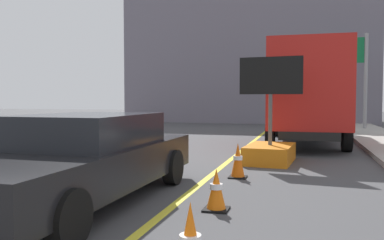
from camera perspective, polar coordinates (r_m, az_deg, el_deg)
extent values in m
cube|color=orange|center=(10.50, 11.05, -4.73)|extent=(1.25, 1.89, 0.45)
cylinder|color=#4C4C4C|center=(10.42, 11.09, 0.05)|extent=(0.10, 0.10, 1.30)
cube|color=black|center=(10.42, 11.15, 6.24)|extent=(1.60, 0.22, 0.95)
sphere|color=yellow|center=(10.39, 14.21, 6.21)|extent=(0.09, 0.09, 0.09)
sphere|color=yellow|center=(10.43, 12.56, 6.22)|extent=(0.09, 0.09, 0.09)
sphere|color=yellow|center=(10.48, 10.93, 6.22)|extent=(0.09, 0.09, 0.09)
sphere|color=yellow|center=(10.53, 9.31, 6.22)|extent=(0.09, 0.09, 0.09)
sphere|color=yellow|center=(10.58, 8.41, 7.19)|extent=(0.09, 0.09, 0.09)
sphere|color=yellow|center=(10.56, 8.40, 5.24)|extent=(0.09, 0.09, 0.09)
cube|color=black|center=(15.42, 15.96, -1.04)|extent=(1.84, 7.57, 0.25)
cube|color=silver|center=(18.10, 15.84, 2.94)|extent=(2.47, 2.15, 1.90)
cube|color=red|center=(14.24, 16.14, 4.64)|extent=(2.52, 5.17, 2.73)
cylinder|color=black|center=(18.01, 12.09, -0.84)|extent=(0.30, 0.90, 0.90)
cylinder|color=black|center=(18.05, 19.49, -0.93)|extent=(0.30, 0.90, 0.90)
cylinder|color=black|center=(13.20, 11.09, -2.18)|extent=(0.30, 0.90, 0.90)
cylinder|color=black|center=(13.26, 21.20, -2.30)|extent=(0.30, 0.90, 0.90)
cube|color=black|center=(6.49, -15.62, -6.36)|extent=(2.00, 5.18, 0.60)
cube|color=black|center=(6.64, -14.50, -1.35)|extent=(1.73, 2.34, 0.50)
cylinder|color=black|center=(4.65, -17.16, -13.23)|extent=(0.23, 0.66, 0.66)
cylinder|color=black|center=(7.65, -2.73, -6.74)|extent=(0.23, 0.66, 0.66)
cylinder|color=black|center=(8.44, -14.74, -5.92)|extent=(0.23, 0.66, 0.66)
cylinder|color=gray|center=(22.46, 23.50, 4.95)|extent=(0.18, 0.18, 5.00)
cube|color=#0F6033|center=(22.31, 20.04, 9.29)|extent=(2.59, 0.32, 1.30)
cube|color=white|center=(22.34, 20.02, 9.28)|extent=(1.81, 0.19, 0.18)
cube|color=slate|center=(30.13, 8.11, 8.67)|extent=(17.14, 6.31, 9.27)
cylinder|color=white|center=(3.55, -0.25, -16.64)|extent=(0.19, 0.19, 0.08)
cube|color=black|center=(5.99, 3.47, -12.57)|extent=(0.36, 0.36, 0.03)
cone|color=orange|center=(5.91, 3.48, -9.71)|extent=(0.28, 0.28, 0.58)
cylinder|color=white|center=(5.91, 3.48, -9.43)|extent=(0.19, 0.19, 0.08)
cube|color=black|center=(8.39, 6.53, -8.08)|extent=(0.36, 0.36, 0.03)
cone|color=#EA5B0C|center=(8.33, 6.55, -5.62)|extent=(0.28, 0.28, 0.70)
cylinder|color=white|center=(8.33, 6.55, -5.38)|extent=(0.19, 0.19, 0.08)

